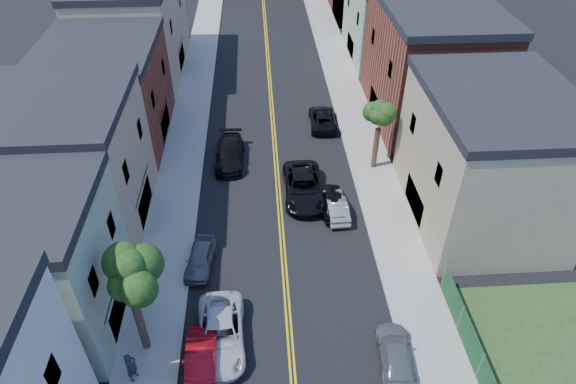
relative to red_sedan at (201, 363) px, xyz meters
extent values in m
cube|color=gray|center=(-3.17, 27.70, -0.67)|extent=(3.20, 100.00, 0.15)
cube|color=gray|center=(12.63, 27.70, -0.67)|extent=(3.20, 100.00, 0.15)
cube|color=gray|center=(-1.42, 27.70, -0.67)|extent=(0.30, 100.00, 0.15)
cube|color=gray|center=(10.88, 27.70, -0.67)|extent=(0.30, 100.00, 0.15)
cube|color=gray|center=(-9.27, 3.70, 3.51)|extent=(9.00, 8.00, 8.50)
cube|color=#998466|center=(-9.27, 12.70, 3.76)|extent=(9.00, 10.00, 9.00)
cube|color=brown|center=(-9.27, 23.70, 3.26)|extent=(9.00, 12.00, 8.00)
cube|color=#998466|center=(-9.27, 37.70, 4.01)|extent=(9.00, 16.00, 9.50)
cube|color=#998466|center=(18.73, 11.70, 3.76)|extent=(9.00, 12.00, 9.00)
cube|color=brown|center=(18.73, 25.70, 4.26)|extent=(9.00, 14.00, 10.00)
cube|color=gray|center=(18.73, 39.70, 3.51)|extent=(9.00, 12.00, 8.50)
cylinder|color=#3C2F1E|center=(-3.17, 1.70, 1.39)|extent=(0.44, 0.44, 3.96)
sphere|color=#12330E|center=(-3.17, 1.70, 5.71)|extent=(5.20, 5.20, 5.20)
sphere|color=#12330E|center=(-2.65, 1.31, 6.75)|extent=(3.90, 3.90, 3.90)
sphere|color=#12330E|center=(-3.69, 2.22, 5.19)|extent=(3.64, 3.64, 3.64)
cylinder|color=#3C2F1E|center=(12.63, 17.70, 1.17)|extent=(0.44, 0.44, 3.52)
sphere|color=#12330E|center=(12.63, 17.70, 4.91)|extent=(4.40, 4.40, 4.40)
sphere|color=#12330E|center=(13.07, 17.37, 5.79)|extent=(3.30, 3.30, 3.30)
sphere|color=#12330E|center=(12.19, 18.14, 4.47)|extent=(3.08, 3.08, 3.08)
imported|color=#AA0B14|center=(0.00, 0.00, 0.00)|extent=(1.62, 4.53, 1.49)
imported|color=silver|center=(0.93, 1.75, 0.04)|extent=(2.79, 5.71, 1.56)
imported|color=#58595F|center=(-0.62, 7.64, -0.06)|extent=(2.10, 4.15, 1.36)
imported|color=black|center=(0.93, 19.28, 0.06)|extent=(2.38, 5.58, 1.60)
imported|color=slate|center=(10.23, -0.02, -0.11)|extent=(2.16, 4.51, 1.27)
imported|color=black|center=(8.60, 12.68, -0.01)|extent=(1.76, 4.33, 1.47)
imported|color=#999CA0|center=(8.76, 12.26, -0.07)|extent=(1.61, 4.16, 1.35)
imported|color=black|center=(9.28, 24.64, -0.04)|extent=(2.44, 5.08, 1.40)
imported|color=black|center=(6.59, 14.39, 0.12)|extent=(2.88, 6.23, 1.73)
imported|color=#28272F|center=(-3.49, -0.22, 0.38)|extent=(0.71, 0.84, 1.94)
camera|label=1|loc=(3.56, -14.90, 23.10)|focal=31.05mm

